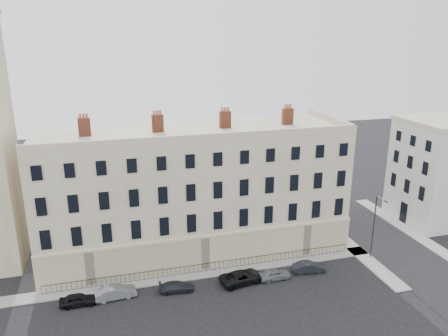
% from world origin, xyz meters
% --- Properties ---
extents(ground, '(160.00, 160.00, 0.00)m').
position_xyz_m(ground, '(0.00, 0.00, 0.00)').
color(ground, black).
rests_on(ground, ground).
extents(terrace, '(36.22, 12.22, 17.00)m').
position_xyz_m(terrace, '(-5.97, 11.97, 7.50)').
color(terrace, '#BFAF8E').
rests_on(terrace, ground).
extents(adjacent_building, '(10.00, 10.00, 14.00)m').
position_xyz_m(adjacent_building, '(29.00, 11.00, 7.00)').
color(adjacent_building, silver).
rests_on(adjacent_building, ground).
extents(pavement_terrace, '(48.00, 2.00, 0.12)m').
position_xyz_m(pavement_terrace, '(-10.00, 5.00, 0.06)').
color(pavement_terrace, gray).
rests_on(pavement_terrace, ground).
extents(pavement_east_return, '(2.00, 24.00, 0.12)m').
position_xyz_m(pavement_east_return, '(13.00, 8.00, 0.06)').
color(pavement_east_return, gray).
rests_on(pavement_east_return, ground).
extents(pavement_adjacent, '(2.00, 20.00, 0.12)m').
position_xyz_m(pavement_adjacent, '(23.00, 10.00, 0.06)').
color(pavement_adjacent, gray).
rests_on(pavement_adjacent, ground).
extents(railings, '(35.00, 0.04, 0.96)m').
position_xyz_m(railings, '(-6.00, 5.40, 0.55)').
color(railings, black).
rests_on(railings, ground).
extents(car_a, '(3.63, 1.53, 1.23)m').
position_xyz_m(car_a, '(-19.72, 2.58, 0.61)').
color(car_a, black).
rests_on(car_a, ground).
extents(car_b, '(4.23, 1.76, 1.36)m').
position_xyz_m(car_b, '(-16.10, 2.86, 0.68)').
color(car_b, slate).
rests_on(car_b, ground).
extents(car_c, '(3.81, 1.82, 1.07)m').
position_xyz_m(car_c, '(-9.91, 2.40, 0.54)').
color(car_c, '#21232C').
rests_on(car_c, ground).
extents(car_d, '(5.20, 3.01, 1.36)m').
position_xyz_m(car_d, '(-2.86, 2.15, 0.68)').
color(car_d, black).
rests_on(car_d, ground).
extents(car_e, '(3.64, 1.56, 1.23)m').
position_xyz_m(car_e, '(0.81, 1.86, 0.61)').
color(car_e, slate).
rests_on(car_e, ground).
extents(car_f, '(3.85, 1.80, 1.22)m').
position_xyz_m(car_f, '(5.12, 2.25, 0.61)').
color(car_f, black).
rests_on(car_f, ground).
extents(streetlamp, '(0.47, 1.70, 7.91)m').
position_xyz_m(streetlamp, '(13.69, 3.12, 4.38)').
color(streetlamp, '#2D2D32').
rests_on(streetlamp, ground).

